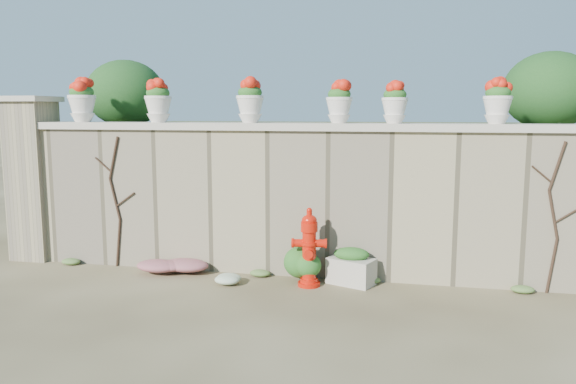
# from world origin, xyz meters

# --- Properties ---
(ground) EXTENTS (80.00, 80.00, 0.00)m
(ground) POSITION_xyz_m (0.00, 0.00, 0.00)
(ground) COLOR #463A23
(ground) RESTS_ON ground
(stone_wall) EXTENTS (8.00, 0.40, 2.00)m
(stone_wall) POSITION_xyz_m (0.00, 1.80, 1.00)
(stone_wall) COLOR gray
(stone_wall) RESTS_ON ground
(wall_cap) EXTENTS (8.10, 0.52, 0.10)m
(wall_cap) POSITION_xyz_m (0.00, 1.80, 2.05)
(wall_cap) COLOR #B9AE9C
(wall_cap) RESTS_ON stone_wall
(gate_pillar) EXTENTS (0.72, 0.72, 2.48)m
(gate_pillar) POSITION_xyz_m (-4.15, 1.80, 1.26)
(gate_pillar) COLOR gray
(gate_pillar) RESTS_ON ground
(raised_fill) EXTENTS (9.00, 6.00, 2.00)m
(raised_fill) POSITION_xyz_m (0.00, 5.00, 1.00)
(raised_fill) COLOR #384C23
(raised_fill) RESTS_ON ground
(back_shrub_left) EXTENTS (1.30, 1.30, 1.10)m
(back_shrub_left) POSITION_xyz_m (-3.20, 3.00, 2.55)
(back_shrub_left) COLOR #143814
(back_shrub_left) RESTS_ON raised_fill
(back_shrub_right) EXTENTS (1.30, 1.30, 1.10)m
(back_shrub_right) POSITION_xyz_m (3.40, 3.00, 2.55)
(back_shrub_right) COLOR #143814
(back_shrub_right) RESTS_ON raised_fill
(vine_left) EXTENTS (0.60, 0.04, 1.91)m
(vine_left) POSITION_xyz_m (-2.67, 1.58, 0.99)
(vine_left) COLOR black
(vine_left) RESTS_ON ground
(vine_right) EXTENTS (0.60, 0.04, 1.91)m
(vine_right) POSITION_xyz_m (3.23, 1.58, 0.99)
(vine_right) COLOR black
(vine_right) RESTS_ON ground
(fire_hydrant) EXTENTS (0.45, 0.32, 1.03)m
(fire_hydrant) POSITION_xyz_m (0.23, 1.24, 0.52)
(fire_hydrant) COLOR red
(fire_hydrant) RESTS_ON ground
(planter_box) EXTENTS (0.68, 0.54, 0.49)m
(planter_box) POSITION_xyz_m (0.76, 1.44, 0.23)
(planter_box) COLOR #B9AE9C
(planter_box) RESTS_ON ground
(green_shrub) EXTENTS (0.62, 0.56, 0.59)m
(green_shrub) POSITION_xyz_m (0.17, 1.34, 0.30)
(green_shrub) COLOR #1E5119
(green_shrub) RESTS_ON ground
(magenta_clump) EXTENTS (1.01, 0.68, 0.27)m
(magenta_clump) POSITION_xyz_m (-1.72, 1.39, 0.14)
(magenta_clump) COLOR #D12972
(magenta_clump) RESTS_ON ground
(white_flowers) EXTENTS (0.46, 0.37, 0.16)m
(white_flowers) POSITION_xyz_m (-0.86, 1.07, 0.08)
(white_flowers) COLOR white
(white_flowers) RESTS_ON ground
(urn_pot_0) EXTENTS (0.40, 0.40, 0.63)m
(urn_pot_0) POSITION_xyz_m (-3.27, 1.80, 2.41)
(urn_pot_0) COLOR silver
(urn_pot_0) RESTS_ON wall_cap
(urn_pot_1) EXTENTS (0.38, 0.38, 0.60)m
(urn_pot_1) POSITION_xyz_m (-2.06, 1.80, 2.40)
(urn_pot_1) COLOR silver
(urn_pot_1) RESTS_ON wall_cap
(urn_pot_2) EXTENTS (0.38, 0.38, 0.60)m
(urn_pot_2) POSITION_xyz_m (-0.70, 1.80, 2.40)
(urn_pot_2) COLOR silver
(urn_pot_2) RESTS_ON wall_cap
(urn_pot_3) EXTENTS (0.35, 0.35, 0.55)m
(urn_pot_3) POSITION_xyz_m (0.53, 1.80, 2.37)
(urn_pot_3) COLOR silver
(urn_pot_3) RESTS_ON wall_cap
(urn_pot_4) EXTENTS (0.34, 0.34, 0.54)m
(urn_pot_4) POSITION_xyz_m (1.26, 1.80, 2.37)
(urn_pot_4) COLOR silver
(urn_pot_4) RESTS_ON wall_cap
(urn_pot_5) EXTENTS (0.36, 0.36, 0.56)m
(urn_pot_5) POSITION_xyz_m (2.53, 1.80, 2.38)
(urn_pot_5) COLOR silver
(urn_pot_5) RESTS_ON wall_cap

